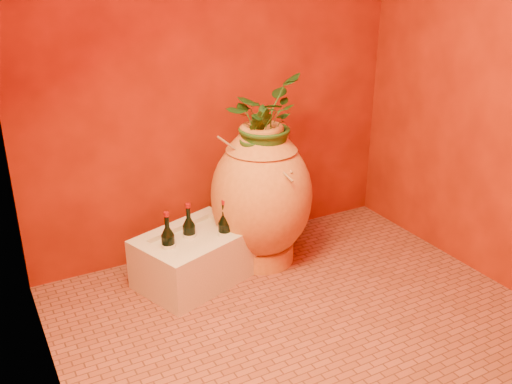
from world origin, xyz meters
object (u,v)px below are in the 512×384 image
wall_tap (283,134)px  wine_bottle_a (168,246)px  wine_bottle_b (189,236)px  wine_bottle_c (225,233)px  amphora (261,195)px  stone_basin (195,258)px

wall_tap → wine_bottle_a: bearing=-160.6°
wine_bottle_b → wall_tap: (0.80, 0.27, 0.44)m
wine_bottle_a → wine_bottle_c: bearing=-2.6°
wine_bottle_a → wine_bottle_b: wine_bottle_a is taller
wine_bottle_b → wine_bottle_a: bearing=-156.9°
wine_bottle_a → wine_bottle_c: size_ratio=0.98×
amphora → wine_bottle_b: amphora is taller
wine_bottle_a → wine_bottle_c: (0.35, -0.02, 0.00)m
stone_basin → wine_bottle_c: wine_bottle_c is taller
amphora → wine_bottle_b: bearing=179.5°
amphora → stone_basin: 0.56m
amphora → wine_bottle_a: bearing=-174.4°
wine_bottle_a → wine_bottle_c: wine_bottle_c is taller
wine_bottle_a → stone_basin: bearing=9.9°
amphora → wine_bottle_a: 0.67m
stone_basin → wine_bottle_b: 0.14m
wine_bottle_b → wall_tap: wall_tap is taller
amphora → wine_bottle_c: size_ratio=2.68×
amphora → stone_basin: (-0.47, -0.03, -0.30)m
wall_tap → wine_bottle_c: bearing=-149.9°
wine_bottle_b → wine_bottle_c: 0.21m
amphora → wall_tap: bearing=41.0°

